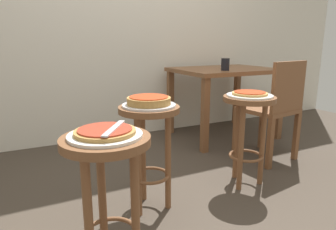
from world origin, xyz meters
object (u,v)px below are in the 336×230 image
at_px(wooden_chair, 274,107).
at_px(pizza_server_knife, 114,128).
at_px(stool_leftside, 149,135).
at_px(stool_foreground, 107,178).
at_px(serving_plate_foreground, 105,135).
at_px(serving_plate_middle, 250,96).
at_px(serving_plate_leftside, 149,105).
at_px(pizza_leftside, 149,100).
at_px(dining_table, 224,78).
at_px(condiment_shaker, 223,64).
at_px(pizza_foreground, 105,131).
at_px(stool_middle, 248,121).
at_px(cup_near_edge, 225,64).
at_px(pizza_middle, 250,93).

height_order(wooden_chair, pizza_server_knife, wooden_chair).
height_order(stool_leftside, wooden_chair, wooden_chair).
relative_size(stool_foreground, serving_plate_foreground, 2.20).
bearing_deg(serving_plate_middle, serving_plate_leftside, 179.85).
xyz_separation_m(pizza_leftside, dining_table, (1.29, 1.02, -0.05)).
height_order(serving_plate_leftside, condiment_shaker, condiment_shaker).
bearing_deg(serving_plate_leftside, serving_plate_foreground, -129.61).
relative_size(pizza_foreground, pizza_leftside, 0.95).
distance_m(pizza_foreground, serving_plate_middle, 1.20).
height_order(serving_plate_middle, pizza_leftside, pizza_leftside).
bearing_deg(pizza_server_knife, stool_middle, -31.88).
height_order(pizza_leftside, wooden_chair, wooden_chair).
xyz_separation_m(stool_foreground, cup_near_edge, (1.50, 1.25, 0.32)).
distance_m(stool_leftside, dining_table, 1.65).
bearing_deg(stool_middle, pizza_leftside, 179.85).
bearing_deg(stool_middle, pizza_foreground, -157.91).
relative_size(serving_plate_middle, dining_table, 0.31).
bearing_deg(pizza_foreground, pizza_server_knife, -33.69).
height_order(serving_plate_leftside, dining_table, dining_table).
bearing_deg(condiment_shaker, serving_plate_foreground, -137.60).
bearing_deg(pizza_foreground, stool_leftside, 50.39).
height_order(stool_foreground, pizza_foreground, pizza_foreground).
relative_size(stool_foreground, pizza_middle, 2.70).
bearing_deg(stool_middle, serving_plate_foreground, -157.91).
xyz_separation_m(stool_foreground, stool_middle, (1.11, 0.45, 0.00)).
distance_m(pizza_middle, cup_near_edge, 0.90).
xyz_separation_m(stool_foreground, condiment_shaker, (1.68, 1.54, 0.31)).
xyz_separation_m(condiment_shaker, wooden_chair, (-0.07, -0.83, -0.30)).
bearing_deg(dining_table, wooden_chair, -93.44).
bearing_deg(stool_middle, stool_leftside, 179.85).
bearing_deg(stool_middle, pizza_middle, -90.00).
bearing_deg(condiment_shaker, serving_plate_middle, -117.75).
relative_size(stool_foreground, wooden_chair, 0.75).
bearing_deg(dining_table, serving_plate_leftside, -141.72).
xyz_separation_m(stool_middle, cup_near_edge, (0.39, 0.80, 0.32)).
xyz_separation_m(serving_plate_foreground, wooden_chair, (1.62, 0.71, -0.18)).
relative_size(pizza_foreground, stool_middle, 0.37).
bearing_deg(cup_near_edge, stool_foreground, -140.19).
bearing_deg(pizza_middle, wooden_chair, 26.98).
relative_size(pizza_leftside, wooden_chair, 0.29).
relative_size(stool_middle, condiment_shaker, 7.95).
relative_size(stool_foreground, condiment_shaker, 7.95).
relative_size(stool_foreground, cup_near_edge, 5.47).
height_order(pizza_foreground, pizza_server_knife, pizza_server_knife).
bearing_deg(serving_plate_middle, pizza_foreground, -157.91).
bearing_deg(wooden_chair, serving_plate_leftside, -168.39).
relative_size(condiment_shaker, wooden_chair, 0.09).
distance_m(stool_foreground, serving_plate_middle, 1.21).
xyz_separation_m(pizza_foreground, serving_plate_middle, (1.11, 0.45, -0.02)).
relative_size(stool_middle, pizza_server_knife, 2.89).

